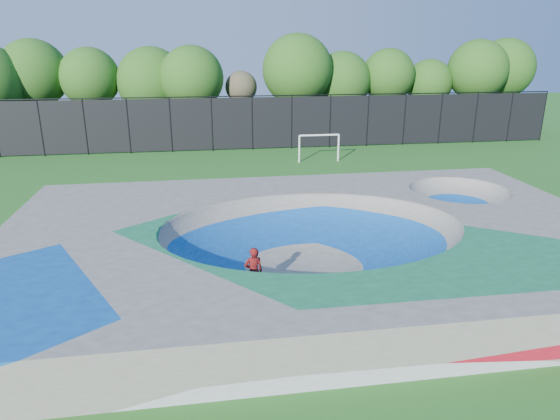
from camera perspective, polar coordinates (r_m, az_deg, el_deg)
The scene contains 7 objects.
ground at distance 18.48m, azimuth 3.62°, elevation -6.05°, with size 120.00×120.00×0.00m, color #205F1A.
skate_deck at distance 18.18m, azimuth 3.66°, elevation -3.90°, with size 22.00×14.00×1.50m, color gray.
skater at distance 15.87m, azimuth -3.03°, elevation -7.07°, with size 0.60×0.39×1.64m, color #B4130E.
skateboard at distance 16.23m, azimuth -2.99°, elevation -9.60°, with size 0.78×0.22×0.05m, color black.
soccer_goal at distance 34.13m, azimuth 4.49°, elevation 7.67°, with size 2.84×0.12×1.87m.
fence at distance 37.99m, azimuth -3.18°, elevation 10.02°, with size 48.09×0.09×4.04m.
treeline at distance 42.44m, azimuth -6.94°, elevation 14.90°, with size 52.54×7.37×8.52m.
Camera 1 is at (-3.73, -16.40, 7.65)m, focal length 32.00 mm.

